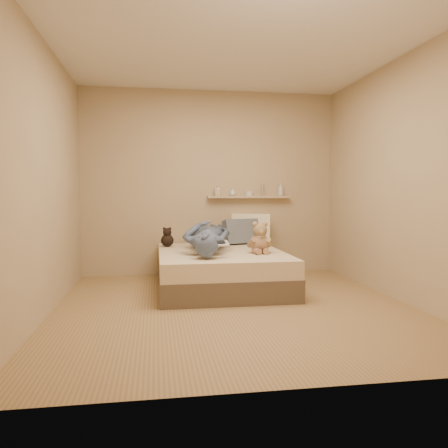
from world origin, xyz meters
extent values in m
plane|color=#9C7C50|center=(0.00, 0.00, 0.00)|extent=(3.80, 3.80, 0.00)
plane|color=silver|center=(0.00, 0.00, 2.60)|extent=(3.80, 3.80, 0.00)
plane|color=tan|center=(0.00, 1.90, 1.30)|extent=(3.60, 0.00, 3.60)
plane|color=tan|center=(0.00, -1.90, 1.30)|extent=(3.60, 0.00, 3.60)
plane|color=tan|center=(-1.80, 0.00, 1.30)|extent=(0.00, 3.80, 3.80)
plane|color=tan|center=(1.80, 0.00, 1.30)|extent=(0.00, 3.80, 3.80)
cube|color=brown|center=(0.00, 0.93, 0.12)|extent=(1.50, 1.90, 0.25)
cube|color=beige|center=(0.00, 0.93, 0.35)|extent=(1.48, 1.88, 0.20)
cube|color=#B2B3B9|center=(-0.09, 0.35, 0.61)|extent=(0.20, 0.12, 0.06)
cube|color=black|center=(-0.08, 0.34, 0.63)|extent=(0.11, 0.07, 0.03)
sphere|color=#9B7755|center=(0.43, 0.68, 0.56)|extent=(0.23, 0.23, 0.23)
sphere|color=#91794F|center=(0.43, 0.66, 0.72)|extent=(0.17, 0.17, 0.17)
sphere|color=tan|center=(0.37, 0.66, 0.79)|extent=(0.06, 0.06, 0.06)
sphere|color=tan|center=(0.49, 0.66, 0.79)|extent=(0.06, 0.06, 0.06)
sphere|color=olive|center=(0.43, 0.59, 0.70)|extent=(0.07, 0.07, 0.07)
cylinder|color=#866547|center=(0.32, 0.65, 0.58)|extent=(0.10, 0.16, 0.13)
cylinder|color=#9E8554|center=(0.53, 0.65, 0.58)|extent=(0.10, 0.16, 0.13)
cylinder|color=#9E6C54|center=(0.37, 0.58, 0.48)|extent=(0.10, 0.16, 0.07)
cylinder|color=#A07855|center=(0.48, 0.58, 0.48)|extent=(0.10, 0.16, 0.07)
cylinder|color=beige|center=(0.43, 0.66, 0.65)|extent=(0.12, 0.12, 0.02)
sphere|color=black|center=(-0.63, 1.47, 0.53)|extent=(0.17, 0.17, 0.17)
sphere|color=black|center=(-0.63, 1.46, 0.64)|extent=(0.11, 0.11, 0.11)
sphere|color=black|center=(-0.67, 1.46, 0.69)|extent=(0.04, 0.04, 0.04)
sphere|color=black|center=(-0.59, 1.45, 0.69)|extent=(0.04, 0.04, 0.04)
cube|color=beige|center=(0.56, 1.76, 0.65)|extent=(0.60, 0.43, 0.43)
cube|color=slate|center=(0.40, 1.62, 0.62)|extent=(0.54, 0.36, 0.36)
imported|color=#485871|center=(-0.16, 0.96, 0.64)|extent=(0.80, 1.62, 0.37)
cube|color=tan|center=(0.55, 1.84, 1.10)|extent=(1.20, 0.12, 0.03)
imported|color=silver|center=(0.09, 1.84, 1.20)|extent=(0.08, 0.08, 0.16)
imported|color=white|center=(0.31, 1.84, 1.17)|extent=(0.11, 0.11, 0.11)
cylinder|color=silver|center=(0.55, 1.84, 1.15)|extent=(0.10, 0.10, 0.07)
cylinder|color=silver|center=(0.75, 1.84, 1.20)|extent=(0.04, 0.04, 0.17)
imported|color=silver|center=(1.02, 1.84, 1.21)|extent=(0.11, 0.11, 0.19)
camera|label=1|loc=(-0.78, -4.30, 1.15)|focal=35.00mm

